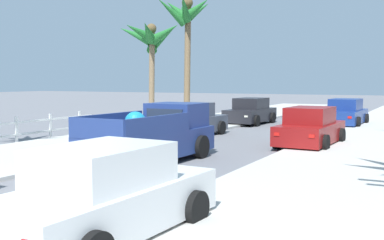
% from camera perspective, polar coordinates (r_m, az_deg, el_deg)
% --- Properties ---
extents(ground_plane, '(160.00, 160.00, 0.00)m').
position_cam_1_polar(ground_plane, '(10.80, -16.34, -9.16)').
color(ground_plane, slate).
extents(sidewalk_left, '(5.13, 60.00, 0.12)m').
position_cam_1_polar(sidewalk_left, '(23.21, -4.63, -1.45)').
color(sidewalk_left, beige).
rests_on(sidewalk_left, ground).
extents(sidewalk_right, '(5.13, 60.00, 0.12)m').
position_cam_1_polar(sidewalk_right, '(19.82, 20.64, -2.81)').
color(sidewalk_right, beige).
rests_on(sidewalk_right, ground).
extents(curb_left, '(0.16, 60.00, 0.10)m').
position_cam_1_polar(curb_left, '(22.61, -2.13, -1.63)').
color(curb_left, silver).
rests_on(curb_left, ground).
extents(curb_right, '(0.16, 60.00, 0.10)m').
position_cam_1_polar(curb_right, '(19.99, 17.32, -2.68)').
color(curb_right, silver).
rests_on(curb_right, ground).
extents(pickup_truck, '(2.34, 5.27, 1.80)m').
position_cam_1_polar(pickup_truck, '(15.08, -4.56, -2.03)').
color(pickup_truck, navy).
rests_on(pickup_truck, ground).
extents(car_left_near, '(2.13, 4.30, 1.54)m').
position_cam_1_polar(car_left_near, '(28.32, 7.03, 0.97)').
color(car_left_near, black).
rests_on(car_left_near, ground).
extents(car_right_near, '(2.12, 4.30, 1.54)m').
position_cam_1_polar(car_right_near, '(28.27, 17.93, 0.77)').
color(car_right_near, navy).
rests_on(car_right_near, ground).
extents(car_right_mid, '(2.17, 4.32, 1.54)m').
position_cam_1_polar(car_right_mid, '(21.92, -0.16, -0.09)').
color(car_right_mid, '#474C56').
rests_on(car_right_mid, ground).
extents(car_left_far, '(2.14, 4.31, 1.54)m').
position_cam_1_polar(car_left_far, '(19.07, 14.00, -0.95)').
color(car_left_far, maroon).
rests_on(car_left_far, ground).
extents(car_right_far, '(2.20, 4.33, 1.54)m').
position_cam_1_polar(car_right_far, '(7.86, -10.34, -8.92)').
color(car_right_far, silver).
rests_on(car_right_far, ground).
extents(palm_tree_right_mid, '(3.88, 3.69, 5.70)m').
position_cam_1_polar(palm_tree_right_mid, '(25.98, -5.00, 9.58)').
color(palm_tree_right_mid, '#846B4C').
rests_on(palm_tree_right_mid, ground).
extents(palm_tree_left_back, '(3.14, 3.87, 7.52)m').
position_cam_1_polar(palm_tree_left_back, '(28.95, -0.78, 11.83)').
color(palm_tree_left_back, brown).
rests_on(palm_tree_left_back, ground).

